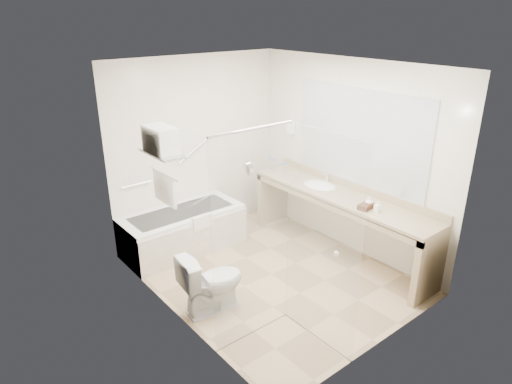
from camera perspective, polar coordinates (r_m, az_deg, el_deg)
floor at (r=5.70m, az=1.93°, el=-10.25°), size 3.20×3.20×0.00m
ceiling at (r=4.86m, az=2.31°, el=15.57°), size 2.60×3.20×0.10m
wall_back at (r=6.38m, az=-7.40°, el=5.49°), size 2.60×0.10×2.50m
wall_front at (r=4.18m, az=16.68°, el=-4.41°), size 2.60×0.10×2.50m
wall_left at (r=4.46m, az=-10.62°, el=-2.07°), size 0.10×3.20×2.50m
wall_right at (r=6.04m, az=11.49°, el=4.28°), size 0.10×3.20×2.50m
bathtub at (r=6.21m, az=-9.11°, el=-4.77°), size 1.60×0.73×0.59m
grab_bar_short at (r=6.02m, az=-14.73°, el=0.92°), size 0.40×0.03×0.03m
grab_bar_long at (r=6.32m, az=-7.59°, el=5.33°), size 0.53×0.03×0.33m
shower_enclosure at (r=4.21m, az=3.84°, el=-6.06°), size 0.96×0.91×2.11m
towel_shelf at (r=4.64m, az=-11.75°, el=5.41°), size 0.24×0.55×0.81m
vanity_counter at (r=5.96m, az=10.44°, el=-2.15°), size 0.55×2.70×0.95m
sink at (r=6.16m, az=7.95°, el=0.62°), size 0.40×0.52×0.14m
faucet at (r=6.22m, az=8.92°, el=1.87°), size 0.03×0.03×0.14m
mirror at (r=5.86m, az=12.77°, el=6.69°), size 0.02×2.00×1.20m
hairdryer_unit at (r=6.64m, az=4.36°, el=8.05°), size 0.08×0.10×0.18m
toilet at (r=4.95m, az=-5.55°, el=-11.16°), size 0.74×0.47×0.68m
amenity_basket at (r=5.51m, az=13.54°, el=-1.76°), size 0.20×0.15×0.06m
soap_bottle_a at (r=5.47m, az=14.89°, el=-2.08°), size 0.07×0.13×0.06m
soap_bottle_b at (r=5.56m, az=13.92°, el=-1.33°), size 0.13×0.15×0.10m
water_bottle_left at (r=6.64m, az=2.17°, el=3.40°), size 0.05×0.05×0.17m
water_bottle_mid at (r=6.59m, az=1.77°, el=3.45°), size 0.06×0.06×0.21m
water_bottle_right at (r=6.37m, az=3.70°, el=2.72°), size 0.06×0.06×0.21m
drinking_glass_near at (r=6.15m, az=4.76°, el=1.50°), size 0.08×0.08×0.09m
drinking_glass_far at (r=6.33m, az=4.98°, el=2.11°), size 0.08×0.08×0.10m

